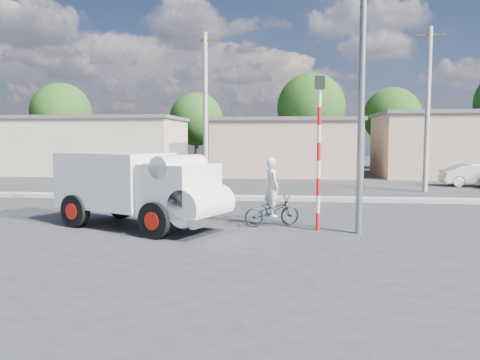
# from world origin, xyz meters

# --- Properties ---
(ground_plane) EXTENTS (120.00, 120.00, 0.00)m
(ground_plane) POSITION_xyz_m (0.00, 0.00, 0.00)
(ground_plane) COLOR #2B2C2E
(ground_plane) RESTS_ON ground
(median) EXTENTS (40.00, 0.80, 0.16)m
(median) POSITION_xyz_m (0.00, 8.00, 0.08)
(median) COLOR #99968E
(median) RESTS_ON ground
(truck) EXTENTS (5.62, 3.95, 2.20)m
(truck) POSITION_xyz_m (-1.96, 1.32, 1.22)
(truck) COLOR black
(truck) RESTS_ON ground
(bicycle) EXTENTS (1.83, 1.25, 0.91)m
(bicycle) POSITION_xyz_m (1.87, 2.04, 0.46)
(bicycle) COLOR black
(bicycle) RESTS_ON ground
(cyclist) EXTENTS (0.64, 0.76, 1.76)m
(cyclist) POSITION_xyz_m (1.87, 2.04, 0.88)
(cyclist) COLOR silver
(cyclist) RESTS_ON ground
(car_cream) EXTENTS (3.74, 1.34, 1.23)m
(car_cream) POSITION_xyz_m (12.56, 15.05, 0.61)
(car_cream) COLOR silver
(car_cream) RESTS_ON ground
(traffic_pole) EXTENTS (0.28, 0.18, 4.36)m
(traffic_pole) POSITION_xyz_m (3.20, 1.50, 2.59)
(traffic_pole) COLOR red
(traffic_pole) RESTS_ON ground
(streetlight) EXTENTS (2.34, 0.22, 9.00)m
(streetlight) POSITION_xyz_m (4.14, 1.20, 4.96)
(streetlight) COLOR slate
(streetlight) RESTS_ON ground
(building_row) EXTENTS (37.80, 7.30, 4.44)m
(building_row) POSITION_xyz_m (1.10, 22.00, 2.13)
(building_row) COLOR beige
(building_row) RESTS_ON ground
(tree_row) EXTENTS (51.24, 7.43, 8.42)m
(tree_row) POSITION_xyz_m (7.45, 28.53, 4.96)
(tree_row) COLOR #38281E
(tree_row) RESTS_ON ground
(utility_poles) EXTENTS (35.40, 0.24, 8.00)m
(utility_poles) POSITION_xyz_m (3.25, 12.00, 4.07)
(utility_poles) COLOR #99968E
(utility_poles) RESTS_ON ground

